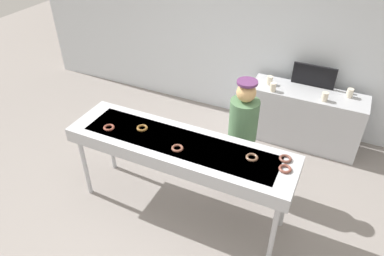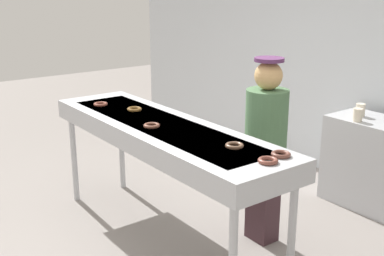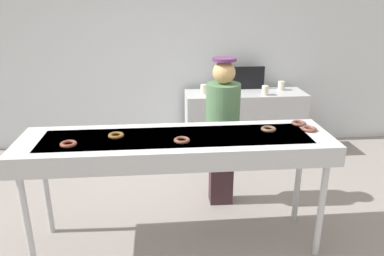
% 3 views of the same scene
% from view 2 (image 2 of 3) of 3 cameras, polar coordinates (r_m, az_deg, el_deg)
% --- Properties ---
extents(ground_plane, '(16.00, 16.00, 0.00)m').
position_cam_2_polar(ground_plane, '(4.34, -3.35, -12.75)').
color(ground_plane, gray).
extents(back_wall, '(8.00, 0.12, 3.06)m').
position_cam_2_polar(back_wall, '(5.57, 18.37, 9.66)').
color(back_wall, silver).
rests_on(back_wall, ground).
extents(fryer_conveyor, '(2.58, 0.70, 1.04)m').
position_cam_2_polar(fryer_conveyor, '(3.96, -3.58, -0.71)').
color(fryer_conveyor, '#B7BABF').
rests_on(fryer_conveyor, ground).
extents(chocolate_donut_0, '(0.13, 0.13, 0.03)m').
position_cam_2_polar(chocolate_donut_0, '(3.84, -4.74, 0.28)').
color(chocolate_donut_0, brown).
rests_on(chocolate_donut_0, fryer_conveyor).
extents(chocolate_donut_1, '(0.18, 0.18, 0.03)m').
position_cam_2_polar(chocolate_donut_1, '(4.59, -10.64, 2.75)').
color(chocolate_donut_1, brown).
rests_on(chocolate_donut_1, fryer_conveyor).
extents(chocolate_donut_2, '(0.18, 0.18, 0.03)m').
position_cam_2_polar(chocolate_donut_2, '(3.12, 8.86, -3.79)').
color(chocolate_donut_2, brown).
rests_on(chocolate_donut_2, fryer_conveyor).
extents(chocolate_donut_3, '(0.18, 0.18, 0.03)m').
position_cam_2_polar(chocolate_donut_3, '(4.36, -6.75, 2.20)').
color(chocolate_donut_3, brown).
rests_on(chocolate_donut_3, fryer_conveyor).
extents(chocolate_donut_4, '(0.18, 0.18, 0.03)m').
position_cam_2_polar(chocolate_donut_4, '(3.25, 10.35, -3.04)').
color(chocolate_donut_4, brown).
rests_on(chocolate_donut_4, fryer_conveyor).
extents(chocolate_donut_5, '(0.18, 0.18, 0.03)m').
position_cam_2_polar(chocolate_donut_5, '(3.37, 4.98, -2.07)').
color(chocolate_donut_5, brown).
rests_on(chocolate_donut_5, fryer_conveyor).
extents(worker_baker, '(0.34, 0.34, 1.57)m').
position_cam_2_polar(worker_baker, '(4.02, 8.59, -1.44)').
color(worker_baker, '#3A2429').
rests_on(worker_baker, ground).
extents(paper_cup_2, '(0.09, 0.09, 0.13)m').
position_cam_2_polar(paper_cup_2, '(4.84, 18.80, 1.45)').
color(paper_cup_2, beige).
rests_on(paper_cup_2, prep_counter).
extents(paper_cup_3, '(0.09, 0.09, 0.13)m').
position_cam_2_polar(paper_cup_3, '(5.04, 19.08, 2.01)').
color(paper_cup_3, beige).
rests_on(paper_cup_3, prep_counter).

